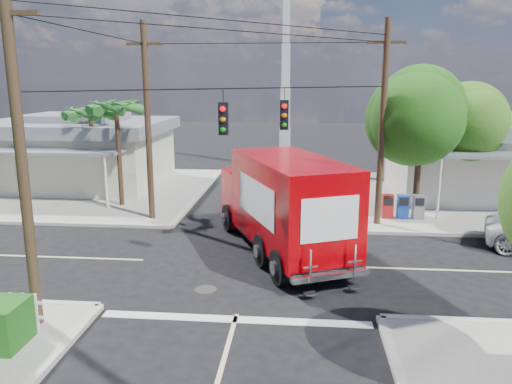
# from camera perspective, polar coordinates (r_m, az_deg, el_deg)

# --- Properties ---
(ground) EXTENTS (120.00, 120.00, 0.00)m
(ground) POSITION_cam_1_polar(r_m,az_deg,el_deg) (18.16, -0.58, -8.19)
(ground) COLOR black
(ground) RESTS_ON ground
(sidewalk_ne) EXTENTS (14.12, 14.12, 0.14)m
(sidewalk_ne) POSITION_cam_1_polar(r_m,az_deg,el_deg) (29.92, 22.91, -0.66)
(sidewalk_ne) COLOR gray
(sidewalk_ne) RESTS_ON ground
(sidewalk_nw) EXTENTS (14.12, 14.12, 0.14)m
(sidewalk_nw) POSITION_cam_1_polar(r_m,az_deg,el_deg) (31.15, -18.77, 0.18)
(sidewalk_nw) COLOR gray
(sidewalk_nw) RESTS_ON ground
(road_markings) EXTENTS (32.00, 32.00, 0.01)m
(road_markings) POSITION_cam_1_polar(r_m,az_deg,el_deg) (16.80, -1.10, -9.96)
(road_markings) COLOR beige
(road_markings) RESTS_ON ground
(building_ne) EXTENTS (11.80, 10.20, 4.50)m
(building_ne) POSITION_cam_1_polar(r_m,az_deg,el_deg) (31.06, 25.53, 3.80)
(building_ne) COLOR beige
(building_ne) RESTS_ON sidewalk_ne
(building_nw) EXTENTS (10.80, 10.20, 4.30)m
(building_nw) POSITION_cam_1_polar(r_m,az_deg,el_deg) (32.67, -19.73, 4.50)
(building_nw) COLOR beige
(building_nw) RESTS_ON sidewalk_nw
(radio_tower) EXTENTS (0.80, 0.80, 17.00)m
(radio_tower) POSITION_cam_1_polar(r_m,az_deg,el_deg) (36.90, 3.40, 11.42)
(radio_tower) COLOR silver
(radio_tower) RESTS_ON ground
(tree_ne_front) EXTENTS (4.21, 4.14, 6.66)m
(tree_ne_front) POSITION_cam_1_polar(r_m,az_deg,el_deg) (24.32, 18.43, 8.05)
(tree_ne_front) COLOR #422D1C
(tree_ne_front) RESTS_ON sidewalk_ne
(tree_ne_back) EXTENTS (3.77, 3.66, 5.82)m
(tree_ne_back) POSITION_cam_1_polar(r_m,az_deg,el_deg) (27.16, 22.70, 6.91)
(tree_ne_back) COLOR #422D1C
(tree_ne_back) RESTS_ON sidewalk_ne
(palm_nw_front) EXTENTS (3.01, 3.08, 5.59)m
(palm_nw_front) POSITION_cam_1_polar(r_m,az_deg,el_deg) (26.10, -15.68, 9.11)
(palm_nw_front) COLOR #422D1C
(palm_nw_front) RESTS_ON sidewalk_nw
(palm_nw_back) EXTENTS (3.01, 3.08, 5.19)m
(palm_nw_back) POSITION_cam_1_polar(r_m,az_deg,el_deg) (28.26, -18.39, 8.43)
(palm_nw_back) COLOR #422D1C
(palm_nw_back) RESTS_ON sidewalk_nw
(utility_poles) EXTENTS (12.00, 10.68, 9.00)m
(utility_poles) POSITION_cam_1_polar(r_m,az_deg,el_deg) (18.86, -4.95, 7.18)
(utility_poles) COLOR #473321
(utility_poles) RESTS_ON ground
(vending_boxes) EXTENTS (1.90, 0.50, 1.10)m
(vending_boxes) POSITION_cam_1_polar(r_m,az_deg,el_deg) (24.26, 16.42, -1.61)
(vending_boxes) COLOR #A01916
(vending_boxes) RESTS_ON sidewalk_ne
(delivery_truck) EXTENTS (5.76, 8.93, 3.74)m
(delivery_truck) POSITION_cam_1_polar(r_m,az_deg,el_deg) (18.85, 3.09, -1.36)
(delivery_truck) COLOR black
(delivery_truck) RESTS_ON ground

